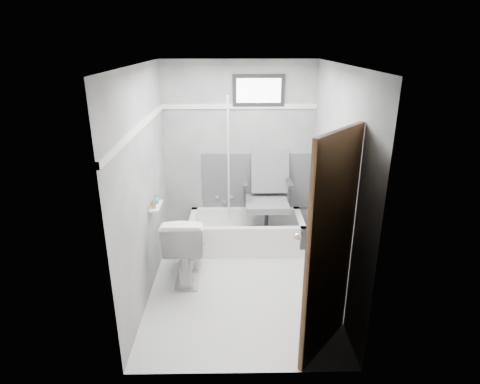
{
  "coord_description": "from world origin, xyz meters",
  "views": [
    {
      "loc": [
        -0.07,
        -3.9,
        2.62
      ],
      "look_at": [
        0.0,
        0.35,
        1.0
      ],
      "focal_mm": 30.0,
      "sensor_mm": 36.0,
      "label": 1
    }
  ],
  "objects_px": {
    "soap_bottle_b": "(156,199)",
    "bathtub": "(246,232)",
    "toilet": "(186,245)",
    "soap_bottle_a": "(153,203)",
    "office_chair": "(267,198)",
    "door": "(372,267)"
  },
  "relations": [
    {
      "from": "door",
      "to": "soap_bottle_a",
      "type": "relative_size",
      "value": 19.65
    },
    {
      "from": "bathtub",
      "to": "door",
      "type": "bearing_deg",
      "value": -68.1
    },
    {
      "from": "office_chair",
      "to": "door",
      "type": "distance_m",
      "value": 2.34
    },
    {
      "from": "bathtub",
      "to": "toilet",
      "type": "relative_size",
      "value": 1.82
    },
    {
      "from": "door",
      "to": "soap_bottle_b",
      "type": "height_order",
      "value": "door"
    },
    {
      "from": "door",
      "to": "soap_bottle_a",
      "type": "height_order",
      "value": "door"
    },
    {
      "from": "bathtub",
      "to": "door",
      "type": "xyz_separation_m",
      "value": [
        0.89,
        -2.21,
        0.79
      ]
    },
    {
      "from": "bathtub",
      "to": "soap_bottle_a",
      "type": "height_order",
      "value": "soap_bottle_a"
    },
    {
      "from": "office_chair",
      "to": "bathtub",
      "type": "bearing_deg",
      "value": -175.72
    },
    {
      "from": "office_chair",
      "to": "toilet",
      "type": "distance_m",
      "value": 1.27
    },
    {
      "from": "office_chair",
      "to": "toilet",
      "type": "relative_size",
      "value": 1.38
    },
    {
      "from": "office_chair",
      "to": "soap_bottle_b",
      "type": "height_order",
      "value": "office_chair"
    },
    {
      "from": "office_chair",
      "to": "toilet",
      "type": "bearing_deg",
      "value": -142.89
    },
    {
      "from": "toilet",
      "to": "door",
      "type": "height_order",
      "value": "door"
    },
    {
      "from": "office_chair",
      "to": "toilet",
      "type": "xyz_separation_m",
      "value": [
        -0.98,
        -0.75,
        -0.28
      ]
    },
    {
      "from": "office_chair",
      "to": "toilet",
      "type": "height_order",
      "value": "office_chair"
    },
    {
      "from": "office_chair",
      "to": "door",
      "type": "height_order",
      "value": "door"
    },
    {
      "from": "bathtub",
      "to": "office_chair",
      "type": "height_order",
      "value": "office_chair"
    },
    {
      "from": "door",
      "to": "soap_bottle_b",
      "type": "distance_m",
      "value": 2.45
    },
    {
      "from": "soap_bottle_b",
      "to": "bathtub",
      "type": "bearing_deg",
      "value": 33.53
    },
    {
      "from": "door",
      "to": "soap_bottle_a",
      "type": "bearing_deg",
      "value": 144.16
    },
    {
      "from": "soap_bottle_a",
      "to": "soap_bottle_b",
      "type": "height_order",
      "value": "soap_bottle_a"
    }
  ]
}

